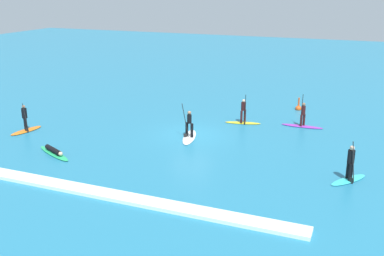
{
  "coord_description": "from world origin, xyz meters",
  "views": [
    {
      "loc": [
        10.49,
        -26.03,
        9.51
      ],
      "look_at": [
        0.0,
        0.0,
        0.5
      ],
      "focal_mm": 41.75,
      "sensor_mm": 36.0,
      "label": 1
    }
  ],
  "objects": [
    {
      "name": "wave_crest",
      "position": [
        0.0,
        -9.82,
        0.09
      ],
      "size": [
        18.18,
        0.9,
        0.18
      ],
      "primitive_type": "cube",
      "color": "white",
      "rests_on": "ground_plane"
    },
    {
      "name": "surfer_on_green_board",
      "position": [
        -6.23,
        -6.29,
        0.14
      ],
      "size": [
        3.22,
        1.92,
        0.4
      ],
      "rotation": [
        0.0,
        0.0,
        5.84
      ],
      "color": "#23B266",
      "rests_on": "ground_plane"
    },
    {
      "name": "surfer_on_white_board",
      "position": [
        0.02,
        -0.53,
        0.4
      ],
      "size": [
        1.48,
        3.14,
        2.35
      ],
      "rotation": [
        0.0,
        0.0,
        4.96
      ],
      "color": "white",
      "rests_on": "ground_plane"
    },
    {
      "name": "surfer_on_purple_board",
      "position": [
        6.5,
        4.61,
        0.46
      ],
      "size": [
        2.88,
        0.72,
        2.27
      ],
      "rotation": [
        0.0,
        0.0,
        3.14
      ],
      "color": "purple",
      "rests_on": "ground_plane"
    },
    {
      "name": "surfer_on_teal_board",
      "position": [
        10.11,
        -3.73,
        0.59
      ],
      "size": [
        1.95,
        2.35,
        2.2
      ],
      "rotation": [
        0.0,
        0.0,
        4.08
      ],
      "color": "#33C6CC",
      "rests_on": "ground_plane"
    },
    {
      "name": "surfer_on_yellow_board",
      "position": [
        2.42,
        3.84,
        0.58
      ],
      "size": [
        2.59,
        1.08,
        2.25
      ],
      "rotation": [
        0.0,
        0.0,
        0.21
      ],
      "color": "yellow",
      "rests_on": "ground_plane"
    },
    {
      "name": "ground_plane",
      "position": [
        0.0,
        0.0,
        0.0
      ],
      "size": [
        120.0,
        120.0,
        0.0
      ],
      "primitive_type": "plane",
      "color": "teal",
      "rests_on": "ground"
    },
    {
      "name": "marker_buoy",
      "position": [
        5.53,
        9.01,
        0.17
      ],
      "size": [
        0.48,
        0.48,
        1.11
      ],
      "color": "#E55119",
      "rests_on": "ground_plane"
    },
    {
      "name": "surfer_on_orange_board",
      "position": [
        -10.81,
        -3.44,
        0.52
      ],
      "size": [
        1.12,
        2.53,
        2.01
      ],
      "rotation": [
        0.0,
        0.0,
        4.54
      ],
      "color": "orange",
      "rests_on": "ground_plane"
    }
  ]
}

